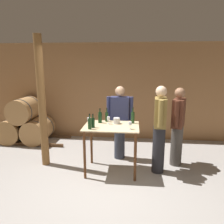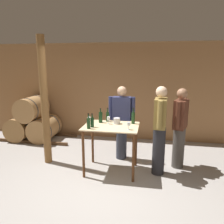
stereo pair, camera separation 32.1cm
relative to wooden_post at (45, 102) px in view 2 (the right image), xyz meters
The scene contains 17 objects.
ground_plane 2.11m from the wooden_post, 31.80° to the right, with size 14.00×14.00×0.00m, color #9E9993.
back_wall 2.35m from the wooden_post, 54.03° to the left, with size 8.40×0.05×2.70m.
barrel_rack 1.93m from the wooden_post, 129.33° to the left, with size 2.31×0.90×1.24m.
tasting_table 1.57m from the wooden_post, ahead, with size 1.06×0.78×0.96m.
wooden_post is the anchor object (origin of this frame).
wine_bottle_far_left 1.20m from the wooden_post, 22.26° to the right, with size 0.07×0.07×0.29m.
wine_bottle_left 1.20m from the wooden_post, 16.64° to the right, with size 0.06×0.06×0.27m.
wine_bottle_center 1.23m from the wooden_post, ahead, with size 0.08×0.08×0.30m.
wine_bottle_right 1.36m from the wooden_post, ahead, with size 0.07×0.07×0.29m.
wine_bottle_far_right 1.88m from the wooden_post, ahead, with size 0.07×0.07×0.32m.
wine_glass_near_left 1.05m from the wooden_post, ahead, with size 0.07×0.07×0.14m.
wine_glass_near_center 1.41m from the wooden_post, ahead, with size 0.06×0.06×0.15m.
wine_glass_near_right 1.87m from the wooden_post, 11.60° to the right, with size 0.06×0.06×0.14m.
ice_bucket 1.57m from the wooden_post, ahead, with size 0.13×0.13×0.12m.
person_host 2.85m from the wooden_post, ahead, with size 0.34×0.56×1.66m.
person_visitor_with_scarf 2.42m from the wooden_post, ahead, with size 0.25×0.59×1.73m.
person_visitor_bearded 1.71m from the wooden_post, 17.41° to the left, with size 0.59×0.24×1.66m.
Camera 2 is at (0.81, -3.33, 2.14)m, focal length 35.00 mm.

